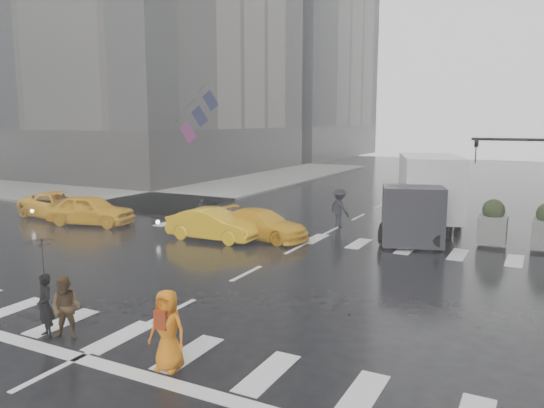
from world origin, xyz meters
The scene contains 16 objects.
ground centered at (0.00, 0.00, 0.00)m, with size 120.00×120.00×0.00m, color black.
sidewalk_nw centered at (-19.50, 17.50, 0.07)m, with size 35.00×35.00×0.15m, color slate.
building_nw_far centered at (-29.00, 56.00, 20.19)m, with size 26.05×26.05×44.00m.
road_markings centered at (0.00, 0.00, 0.01)m, with size 18.00×48.00×0.01m, color silver, non-canonical shape.
planter_west centered at (7.00, 8.20, 0.98)m, with size 1.10×1.10×1.80m.
flag_cluster centered at (-15.08, 18.50, 5.64)m, with size 2.87×3.06×4.69m.
pedestrian_black centered at (-1.59, -6.80, 1.65)m, with size 1.24×1.25×2.43m.
pedestrian_brown centered at (-1.06, -6.65, 0.76)m, with size 0.74×0.58×1.53m, color #443018.
pedestrian_orange centered at (2.08, -6.80, 0.87)m, with size 0.88×0.61×1.72m.
pedestrian_far_a centered at (-5.38, 5.11, 0.77)m, with size 0.90×0.55×1.54m, color black.
pedestrian_far_b centered at (0.03, 8.95, 0.94)m, with size 1.21×0.67×1.87m, color black.
taxi_front centered at (-11.17, 3.79, 0.75)m, with size 1.77×4.40×1.50m, color #FFB70D.
taxi_mid centered at (-3.85, 3.78, 0.68)m, with size 1.44×4.13×1.36m, color #FFB70D.
taxi_rear centered at (-2.10, 4.97, 0.64)m, with size 1.80×3.90×1.28m, color #FFB70D.
taxi_far centered at (-13.93, 4.34, 0.70)m, with size 2.33×4.48×1.41m, color #FFB70D.
box_truck centered at (4.08, 8.95, 1.89)m, with size 2.50×6.66×3.54m.
Camera 1 is at (8.79, -15.04, 5.15)m, focal length 35.00 mm.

